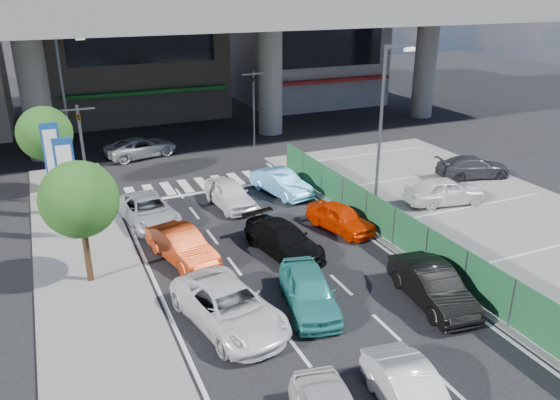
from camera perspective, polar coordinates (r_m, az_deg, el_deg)
name	(u,v)px	position (r m, az deg, el deg)	size (l,w,h in m)	color
ground	(303,294)	(20.26, 2.42, -9.78)	(120.00, 120.00, 0.00)	black
parking_lot	(493,223)	(27.70, 21.40, -2.29)	(12.00, 28.00, 0.06)	slate
sidewalk_left	(91,281)	(22.13, -19.12, -8.00)	(4.00, 30.00, 0.12)	slate
fence_run	(408,236)	(23.12, 13.25, -3.67)	(0.16, 22.00, 1.80)	#1C542E
expressway	(156,14)	(38.31, -12.78, 18.43)	(64.00, 14.00, 10.75)	slate
building_center	(130,24)	(49.16, -15.41, 17.30)	(14.00, 10.90, 15.00)	gray
building_east	(307,37)	(53.25, 2.89, 16.65)	(12.00, 10.90, 12.00)	gray
traffic_light_left	(80,131)	(28.30, -20.14, 6.77)	(1.60, 1.24, 5.20)	#595B60
traffic_light_right	(253,90)	(37.52, -2.80, 11.42)	(1.60, 1.24, 5.20)	#595B60
street_lamp_right	(384,115)	(26.78, 10.85, 8.76)	(1.65, 0.22, 8.00)	#595B60
street_lamp_left	(66,93)	(34.00, -21.42, 10.35)	(1.65, 0.22, 8.00)	#595B60
signboard_near	(67,176)	(24.64, -21.38, 2.39)	(0.80, 0.14, 4.70)	#595B60
signboard_far	(53,157)	(27.50, -22.62, 4.12)	(0.80, 0.14, 4.70)	#595B60
tree_near	(79,200)	(20.76, -20.23, 0.04)	(2.80, 2.80, 4.80)	#382314
tree_far	(45,134)	(30.82, -23.37, 6.38)	(2.80, 2.80, 4.80)	#382314
hatch_white_back_mid	(413,396)	(15.37, 13.68, -19.30)	(1.34, 3.85, 1.27)	silver
sedan_white_mid_left	(229,307)	(18.31, -5.33, -11.07)	(2.29, 4.97, 1.38)	white
taxi_teal_mid	(309,291)	(19.14, 3.05, -9.43)	(1.63, 4.05, 1.38)	teal
hatch_black_mid_right	(433,286)	(20.11, 15.65, -8.63)	(1.46, 4.19, 1.38)	black
taxi_orange_left	(182,246)	(22.60, -10.19, -4.71)	(1.40, 4.00, 1.32)	#BC3712
sedan_black_mid	(284,239)	(22.84, 0.38, -4.13)	(1.76, 4.34, 1.26)	black
taxi_orange_right	(341,218)	(25.12, 6.35, -1.84)	(1.44, 3.59, 1.22)	red
wagon_silver_front_left	(148,211)	(26.40, -13.62, -1.09)	(2.12, 4.59, 1.28)	#B4B6BC
sedan_white_front_mid	(230,194)	(27.74, -5.28, 0.66)	(1.60, 3.97, 1.35)	white
kei_truck_front_right	(281,183)	(29.23, 0.10, 1.81)	(1.39, 3.98, 1.31)	#5CBCF6
crossing_wagon_silver	(141,147)	(36.96, -14.29, 5.37)	(2.13, 4.61, 1.28)	#A9ACB1
parked_sedan_white	(445,191)	(29.03, 16.87, 0.93)	(1.66, 4.12, 1.40)	silver
parked_sedan_dgrey	(473,167)	(33.65, 19.52, 3.27)	(1.74, 4.27, 1.24)	#313237
traffic_cone	(408,228)	(25.03, 13.22, -2.82)	(0.39, 0.39, 0.76)	#CA440B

